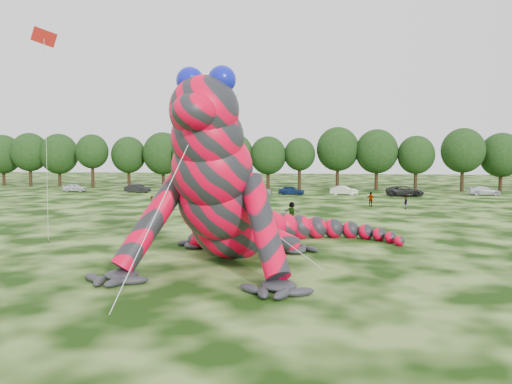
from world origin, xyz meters
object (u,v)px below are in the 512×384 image
at_px(car_0, 75,188).
at_px(spectator_1, 204,201).
at_px(tree_8, 268,163).
at_px(car_1, 138,188).
at_px(car_4, 291,190).
at_px(spectator_5, 292,212).
at_px(flying_kite, 44,52).
at_px(car_5, 344,190).
at_px(car_6, 405,191).
at_px(spectator_3, 371,199).
at_px(tree_11, 377,160).
at_px(car_2, 191,189).
at_px(tree_4, 129,162).
at_px(spectator_0, 152,204).
at_px(tree_14, 501,162).
at_px(tree_0, 3,160).
at_px(tree_10, 338,158).
at_px(tree_1, 30,160).
at_px(tree_12, 416,163).
at_px(car_3, 257,190).
at_px(car_7, 484,191).
at_px(spectator_2, 405,202).
at_px(tree_13, 463,160).
at_px(tree_2, 59,160).
at_px(tree_5, 163,160).
at_px(tree_7, 234,161).
at_px(tree_6, 191,161).
at_px(tree_3, 92,161).
at_px(inflatable_gecko, 235,169).

xyz_separation_m(car_0, spectator_1, (26.44, -21.32, 0.26)).
relative_size(tree_8, car_1, 2.22).
distance_m(car_4, spectator_5, 29.10).
distance_m(flying_kite, car_4, 46.79).
bearing_deg(car_5, car_6, -93.84).
bearing_deg(spectator_3, tree_11, -68.27).
distance_m(car_1, car_2, 8.59).
bearing_deg(tree_4, spectator_0, -63.95).
bearing_deg(tree_14, tree_0, 179.67).
xyz_separation_m(tree_8, tree_10, (11.61, 1.59, 0.78)).
height_order(tree_8, car_1, tree_8).
relative_size(tree_1, spectator_3, 5.84).
distance_m(tree_8, tree_12, 24.24).
bearing_deg(tree_1, car_3, -15.09).
relative_size(tree_1, tree_14, 1.04).
bearing_deg(spectator_0, flying_kite, 170.78).
distance_m(tree_4, car_7, 58.83).
bearing_deg(spectator_2, tree_4, -101.27).
bearing_deg(car_5, tree_14, -64.28).
height_order(tree_0, tree_1, tree_1).
xyz_separation_m(tree_13, spectator_5, (-24.47, -39.43, -4.14)).
height_order(car_3, car_7, car_3).
height_order(tree_2, car_5, tree_2).
height_order(tree_0, tree_11, tree_11).
bearing_deg(tree_14, spectator_0, -142.72).
bearing_deg(tree_5, tree_11, -0.37).
relative_size(tree_7, car_6, 1.78).
relative_size(tree_6, spectator_3, 5.65).
xyz_separation_m(car_0, car_4, (34.57, -0.91, 0.03)).
relative_size(tree_3, car_4, 2.44).
bearing_deg(tree_13, tree_3, -179.95).
distance_m(tree_11, spectator_3, 26.75).
xyz_separation_m(tree_5, spectator_3, (33.89, -26.49, -4.06)).
xyz_separation_m(car_0, car_7, (62.46, 2.22, 0.02)).
distance_m(car_2, car_3, 10.32).
bearing_deg(spectator_1, tree_11, -175.80).
relative_size(flying_kite, tree_7, 1.50).
relative_size(tree_5, tree_12, 1.09).
bearing_deg(spectator_0, car_0, 31.38).
height_order(tree_2, car_4, tree_2).
bearing_deg(spectator_1, spectator_0, -24.10).
xyz_separation_m(tree_3, car_5, (43.87, -9.70, -4.05)).
distance_m(car_5, spectator_5, 30.18).
distance_m(car_1, car_3, 18.90).
distance_m(inflatable_gecko, tree_4, 63.59).
distance_m(car_6, spectator_0, 37.09).
distance_m(tree_5, spectator_5, 48.38).
relative_size(tree_3, spectator_3, 5.62).
relative_size(car_4, car_7, 0.86).
bearing_deg(spectator_0, car_4, -40.17).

